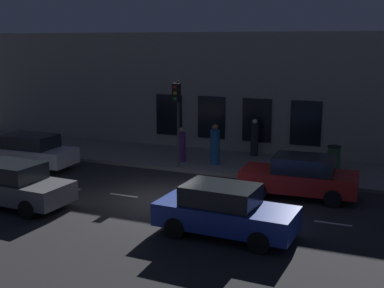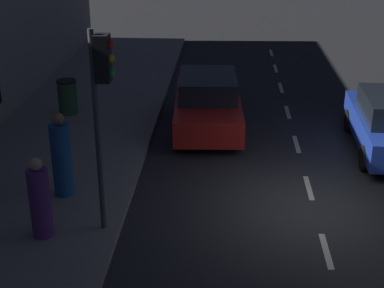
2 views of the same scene
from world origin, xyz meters
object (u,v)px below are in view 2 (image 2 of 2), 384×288
at_px(parked_car_1, 208,103).
at_px(pedestrian_2, 62,158).
at_px(traffic_light, 101,87).
at_px(pedestrian_1, 40,201).
at_px(trash_bin, 67,97).

height_order(parked_car_1, pedestrian_2, pedestrian_2).
distance_m(traffic_light, pedestrian_1, 2.51).
bearing_deg(parked_car_1, traffic_light, 71.05).
height_order(parked_car_1, trash_bin, parked_car_1).
bearing_deg(traffic_light, pedestrian_2, -46.44).
height_order(traffic_light, parked_car_1, traffic_light).
height_order(pedestrian_1, pedestrian_2, pedestrian_2).
relative_size(parked_car_1, pedestrian_1, 2.69).
height_order(traffic_light, trash_bin, traffic_light).
xyz_separation_m(parked_car_1, trash_bin, (4.28, -0.68, -0.12)).
xyz_separation_m(parked_car_1, pedestrian_1, (2.94, 6.22, 0.10)).
bearing_deg(traffic_light, trash_bin, -68.51).
height_order(traffic_light, pedestrian_2, traffic_light).
distance_m(pedestrian_1, trash_bin, 7.03).
relative_size(parked_car_1, pedestrian_2, 2.32).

